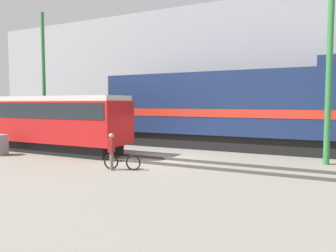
{
  "coord_description": "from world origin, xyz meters",
  "views": [
    {
      "loc": [
        8.25,
        -15.67,
        3.03
      ],
      "look_at": [
        0.31,
        0.02,
        1.8
      ],
      "focal_mm": 35.0,
      "sensor_mm": 36.0,
      "label": 1
    }
  ],
  "objects_px": {
    "streetcar": "(59,121)",
    "utility_pole_center": "(329,64)",
    "signal_box": "(0,145)",
    "bicycle": "(122,162)",
    "utility_pole_left": "(44,79)",
    "person": "(111,148)",
    "freight_locomotive": "(228,109)"
  },
  "relations": [
    {
      "from": "bicycle",
      "to": "utility_pole_left",
      "type": "distance_m",
      "value": 13.14
    },
    {
      "from": "signal_box",
      "to": "utility_pole_center",
      "type": "bearing_deg",
      "value": 17.52
    },
    {
      "from": "streetcar",
      "to": "bicycle",
      "type": "height_order",
      "value": "streetcar"
    },
    {
      "from": "freight_locomotive",
      "to": "bicycle",
      "type": "relative_size",
      "value": 9.87
    },
    {
      "from": "freight_locomotive",
      "to": "utility_pole_center",
      "type": "height_order",
      "value": "utility_pole_center"
    },
    {
      "from": "freight_locomotive",
      "to": "streetcar",
      "type": "relative_size",
      "value": 1.83
    },
    {
      "from": "person",
      "to": "signal_box",
      "type": "xyz_separation_m",
      "value": [
        -8.37,
        0.54,
        -0.42
      ]
    },
    {
      "from": "bicycle",
      "to": "utility_pole_center",
      "type": "distance_m",
      "value": 11.0
    },
    {
      "from": "person",
      "to": "signal_box",
      "type": "bearing_deg",
      "value": 176.3
    },
    {
      "from": "bicycle",
      "to": "signal_box",
      "type": "distance_m",
      "value": 8.78
    },
    {
      "from": "person",
      "to": "utility_pole_left",
      "type": "bearing_deg",
      "value": 150.78
    },
    {
      "from": "freight_locomotive",
      "to": "utility_pole_left",
      "type": "xyz_separation_m",
      "value": [
        -13.28,
        -3.14,
        2.23
      ]
    },
    {
      "from": "utility_pole_center",
      "to": "signal_box",
      "type": "height_order",
      "value": "utility_pole_center"
    },
    {
      "from": "utility_pole_left",
      "to": "utility_pole_center",
      "type": "xyz_separation_m",
      "value": [
        19.22,
        0.0,
        0.06
      ]
    },
    {
      "from": "freight_locomotive",
      "to": "streetcar",
      "type": "xyz_separation_m",
      "value": [
        -8.69,
        -6.27,
        -0.66
      ]
    },
    {
      "from": "freight_locomotive",
      "to": "person",
      "type": "xyz_separation_m",
      "value": [
        -2.7,
        -9.05,
        -1.61
      ]
    },
    {
      "from": "streetcar",
      "to": "bicycle",
      "type": "xyz_separation_m",
      "value": [
        6.38,
        -2.52,
        -1.62
      ]
    },
    {
      "from": "signal_box",
      "to": "utility_pole_left",
      "type": "bearing_deg",
      "value": 112.29
    },
    {
      "from": "streetcar",
      "to": "utility_pole_center",
      "type": "distance_m",
      "value": 15.25
    },
    {
      "from": "bicycle",
      "to": "utility_pole_left",
      "type": "relative_size",
      "value": 0.18
    },
    {
      "from": "bicycle",
      "to": "utility_pole_left",
      "type": "bearing_deg",
      "value": 152.71
    },
    {
      "from": "streetcar",
      "to": "freight_locomotive",
      "type": "bearing_deg",
      "value": 35.83
    },
    {
      "from": "utility_pole_center",
      "to": "signal_box",
      "type": "bearing_deg",
      "value": -162.48
    },
    {
      "from": "streetcar",
      "to": "signal_box",
      "type": "distance_m",
      "value": 3.55
    },
    {
      "from": "utility_pole_center",
      "to": "person",
      "type": "bearing_deg",
      "value": -145.63
    },
    {
      "from": "streetcar",
      "to": "person",
      "type": "xyz_separation_m",
      "value": [
        5.98,
        -2.78,
        -0.95
      ]
    },
    {
      "from": "streetcar",
      "to": "utility_pole_left",
      "type": "xyz_separation_m",
      "value": [
        -4.59,
        3.14,
        2.89
      ]
    },
    {
      "from": "utility_pole_left",
      "to": "signal_box",
      "type": "relative_size",
      "value": 8.11
    },
    {
      "from": "bicycle",
      "to": "utility_pole_center",
      "type": "height_order",
      "value": "utility_pole_center"
    },
    {
      "from": "person",
      "to": "signal_box",
      "type": "height_order",
      "value": "person"
    },
    {
      "from": "utility_pole_center",
      "to": "freight_locomotive",
      "type": "bearing_deg",
      "value": 152.19
    },
    {
      "from": "person",
      "to": "streetcar",
      "type": "bearing_deg",
      "value": 155.09
    }
  ]
}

